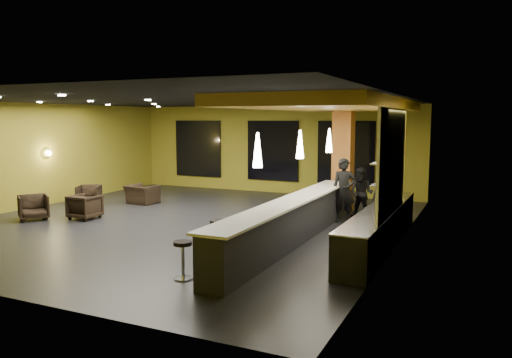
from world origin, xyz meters
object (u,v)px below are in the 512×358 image
at_px(bar_stool_0, 183,255).
at_px(armchair_b, 85,207).
at_px(armchair_a, 33,207).
at_px(armchair_c, 89,195).
at_px(column, 343,157).
at_px(pendant_0, 258,150).
at_px(staff_c, 385,197).
at_px(bar_stool_1, 219,234).
at_px(bar_stool_2, 253,225).
at_px(bar_stool_3, 272,215).
at_px(bar_counter, 292,222).
at_px(staff_b, 362,193).
at_px(pendant_1, 300,144).
at_px(staff_a, 344,190).
at_px(bar_stool_4, 289,206).
at_px(pendant_2, 329,140).
at_px(prep_counter, 380,229).
at_px(armchair_d, 142,194).
at_px(bar_stool_5, 307,200).

bearing_deg(bar_stool_0, armchair_b, 148.34).
distance_m(armchair_a, armchair_c, 2.67).
distance_m(column, bar_stool_0, 8.19).
bearing_deg(pendant_0, staff_c, 72.99).
distance_m(bar_stool_1, bar_stool_2, 1.17).
bearing_deg(bar_stool_2, bar_stool_3, 93.88).
bearing_deg(bar_stool_3, staff_c, 48.00).
distance_m(column, bar_stool_1, 6.68).
bearing_deg(pendant_0, bar_counter, 90.00).
bearing_deg(staff_b, column, 141.30).
height_order(armchair_c, bar_stool_3, bar_stool_3).
xyz_separation_m(pendant_1, staff_c, (1.60, 2.73, -1.59)).
distance_m(staff_a, bar_stool_2, 3.85).
relative_size(column, bar_stool_0, 4.88).
xyz_separation_m(bar_stool_2, bar_stool_4, (-0.14, 2.71, 0.00)).
relative_size(staff_b, armchair_c, 2.00).
relative_size(pendant_2, armchair_a, 0.86).
xyz_separation_m(bar_stool_1, bar_stool_3, (0.16, 2.49, -0.01)).
bearing_deg(bar_stool_1, pendant_2, 79.14).
bearing_deg(bar_counter, bar_stool_2, -131.88).
distance_m(armchair_c, bar_stool_4, 7.45).
bearing_deg(staff_b, prep_counter, -59.17).
height_order(armchair_b, armchair_d, armchair_b).
xyz_separation_m(armchair_a, armchair_d, (1.13, 3.66, -0.05)).
bearing_deg(column, bar_stool_4, -107.23).
height_order(bar_stool_0, bar_stool_5, bar_stool_5).
bearing_deg(bar_stool_5, armchair_c, -170.23).
xyz_separation_m(staff_b, bar_stool_0, (-1.71, -7.07, -0.30)).
relative_size(staff_c, armchair_d, 1.52).
relative_size(armchair_d, bar_stool_1, 1.21).
bearing_deg(bar_stool_5, bar_stool_4, -91.96).
height_order(bar_stool_2, bar_stool_4, bar_stool_4).
xyz_separation_m(staff_b, armchair_b, (-7.48, -3.51, -0.40)).
distance_m(staff_b, staff_c, 0.86).
height_order(armchair_b, bar_stool_4, bar_stool_4).
height_order(bar_counter, staff_a, staff_a).
xyz_separation_m(column, armchair_b, (-6.64, -4.48, -1.38)).
height_order(armchair_c, bar_stool_1, bar_stool_1).
height_order(column, armchair_b, column).
bearing_deg(staff_a, armchair_c, 168.39).
distance_m(staff_b, bar_stool_4, 2.38).
xyz_separation_m(pendant_2, bar_stool_0, (-0.87, -6.44, -1.89)).
distance_m(bar_counter, column, 4.77).
xyz_separation_m(staff_b, armchair_d, (-7.63, -0.59, -0.44)).
height_order(staff_c, armchair_a, staff_c).
distance_m(pendant_1, bar_stool_1, 3.16).
xyz_separation_m(prep_counter, bar_stool_4, (-2.82, 1.45, 0.09)).
xyz_separation_m(bar_counter, pendant_1, (0.00, 0.50, 1.85)).
distance_m(bar_counter, staff_b, 3.73).
bearing_deg(staff_b, staff_a, -103.87).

